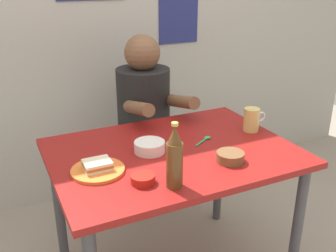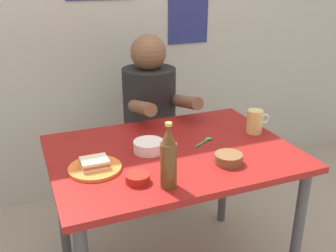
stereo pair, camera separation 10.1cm
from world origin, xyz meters
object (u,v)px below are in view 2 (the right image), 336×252
object	(u,v)px
stool	(150,163)
plate_orange	(95,168)
sambal_bowl_red	(138,178)
person_seated	(150,102)
beer_mug	(255,121)
dining_table	(172,168)
beer_bottle	(169,158)
sandwich	(95,163)

from	to	relation	value
stool	plate_orange	xyz separation A→B (m)	(-0.48, -0.68, 0.40)
stool	sambal_bowl_red	distance (m)	1.00
stool	person_seated	xyz separation A→B (m)	(-0.00, -0.01, 0.42)
beer_mug	dining_table	bearing A→B (deg)	-175.87
plate_orange	beer_bottle	bearing A→B (deg)	-45.46
sambal_bowl_red	plate_orange	bearing A→B (deg)	129.81
person_seated	sandwich	size ratio (longest dim) A/B	6.54
beer_bottle	sandwich	bearing A→B (deg)	134.54
beer_bottle	dining_table	bearing A→B (deg)	64.96
dining_table	person_seated	xyz separation A→B (m)	(0.11, 0.62, 0.12)
stool	plate_orange	distance (m)	0.93
stool	person_seated	world-z (taller)	person_seated
beer_mug	sambal_bowl_red	world-z (taller)	beer_mug
sandwich	beer_mug	bearing A→B (deg)	6.06
dining_table	person_seated	size ratio (longest dim) A/B	1.53
dining_table	beer_mug	world-z (taller)	beer_mug
dining_table	beer_bottle	bearing A→B (deg)	-115.04
dining_table	sandwich	bearing A→B (deg)	-171.53
beer_bottle	beer_mug	bearing A→B (deg)	28.34
stool	sandwich	bearing A→B (deg)	-125.09
person_seated	sandwich	world-z (taller)	person_seated
plate_orange	beer_bottle	xyz separation A→B (m)	(0.23, -0.24, 0.11)
sandwich	beer_bottle	distance (m)	0.34
dining_table	beer_mug	size ratio (longest dim) A/B	8.73
beer_mug	sambal_bowl_red	distance (m)	0.75
sandwich	sambal_bowl_red	distance (m)	0.21
dining_table	stool	world-z (taller)	dining_table
dining_table	stool	bearing A→B (deg)	79.86
person_seated	sambal_bowl_red	xyz separation A→B (m)	(-0.35, -0.83, -0.01)
person_seated	sambal_bowl_red	distance (m)	0.90
person_seated	beer_mug	size ratio (longest dim) A/B	5.71
sandwich	beer_mug	xyz separation A→B (m)	(0.83, 0.09, 0.03)
sambal_bowl_red	beer_bottle	bearing A→B (deg)	-37.54
beer_mug	sambal_bowl_red	xyz separation A→B (m)	(-0.70, -0.25, -0.04)
beer_mug	beer_bottle	bearing A→B (deg)	-151.66
stool	beer_bottle	size ratio (longest dim) A/B	1.72
sandwich	sambal_bowl_red	size ratio (longest dim) A/B	1.15
sandwich	beer_bottle	xyz separation A→B (m)	(0.23, -0.24, 0.09)
dining_table	plate_orange	size ratio (longest dim) A/B	5.00
stool	plate_orange	bearing A→B (deg)	-125.09
dining_table	beer_mug	distance (m)	0.49
plate_orange	beer_bottle	distance (m)	0.35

